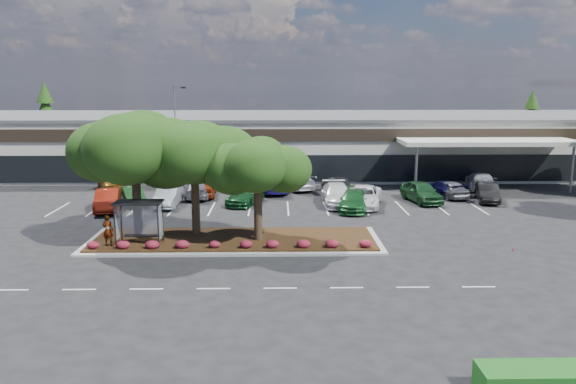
{
  "coord_description": "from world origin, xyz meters",
  "views": [
    {
      "loc": [
        0.7,
        -29.54,
        9.65
      ],
      "look_at": [
        1.38,
        6.86,
        2.6
      ],
      "focal_mm": 35.0,
      "sensor_mm": 36.0,
      "label": 1
    }
  ],
  "objects_px": {
    "light_pole": "(177,138)",
    "car_0": "(133,196)",
    "survey_stake": "(513,255)",
    "car_1": "(107,200)"
  },
  "relations": [
    {
      "from": "light_pole",
      "to": "car_1",
      "type": "bearing_deg",
      "value": -100.76
    },
    {
      "from": "light_pole",
      "to": "car_0",
      "type": "bearing_deg",
      "value": -96.67
    },
    {
      "from": "car_0",
      "to": "car_1",
      "type": "height_order",
      "value": "car_1"
    },
    {
      "from": "light_pole",
      "to": "survey_stake",
      "type": "xyz_separation_m",
      "value": [
        22.86,
        -29.01,
        -3.52
      ]
    },
    {
      "from": "car_1",
      "to": "light_pole",
      "type": "bearing_deg",
      "value": 67.58
    },
    {
      "from": "survey_stake",
      "to": "car_0",
      "type": "xyz_separation_m",
      "value": [
        -24.34,
        16.34,
        0.04
      ]
    },
    {
      "from": "light_pole",
      "to": "survey_stake",
      "type": "height_order",
      "value": "light_pole"
    },
    {
      "from": "car_1",
      "to": "car_0",
      "type": "bearing_deg",
      "value": 47.65
    },
    {
      "from": "car_0",
      "to": "car_1",
      "type": "relative_size",
      "value": 0.87
    },
    {
      "from": "light_pole",
      "to": "car_0",
      "type": "height_order",
      "value": "light_pole"
    }
  ]
}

